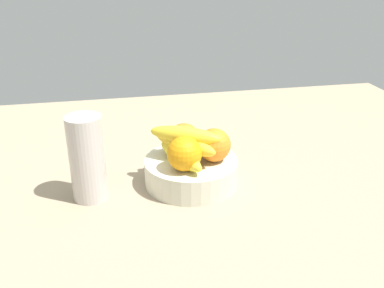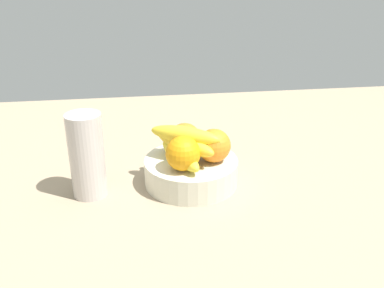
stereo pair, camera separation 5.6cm
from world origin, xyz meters
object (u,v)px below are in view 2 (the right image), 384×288
at_px(orange_center, 183,154).
at_px(banana_bunch, 183,145).
at_px(orange_front_left, 214,146).
at_px(fruit_bowl, 192,171).
at_px(orange_front_right, 185,139).
at_px(thermos_tumbler, 87,156).

distance_m(orange_center, banana_bunch, 0.04).
bearing_deg(banana_bunch, orange_front_left, 173.03).
bearing_deg(fruit_bowl, orange_front_left, 163.92).
bearing_deg(fruit_bowl, orange_center, 59.96).
xyz_separation_m(orange_front_right, thermos_tumbler, (0.22, 0.05, -0.00)).
relative_size(banana_bunch, thermos_tumbler, 0.93).
height_order(fruit_bowl, orange_center, orange_center).
bearing_deg(fruit_bowl, banana_bunch, 15.16).
distance_m(fruit_bowl, orange_front_left, 0.09).
relative_size(orange_front_left, orange_front_right, 1.00).
relative_size(orange_front_left, thermos_tumbler, 0.40).
xyz_separation_m(fruit_bowl, orange_front_left, (-0.05, 0.01, 0.07)).
height_order(fruit_bowl, orange_front_left, orange_front_left).
bearing_deg(thermos_tumbler, orange_center, 173.05).
height_order(orange_front_right, orange_center, same).
xyz_separation_m(orange_center, thermos_tumbler, (0.21, -0.03, -0.00)).
xyz_separation_m(orange_front_left, orange_center, (0.08, 0.03, 0.00)).
xyz_separation_m(orange_front_right, banana_bunch, (0.01, 0.04, 0.00)).
relative_size(orange_front_left, orange_center, 1.00).
relative_size(orange_front_right, banana_bunch, 0.44).
height_order(orange_front_left, thermos_tumbler, thermos_tumbler).
height_order(orange_center, thermos_tumbler, thermos_tumbler).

